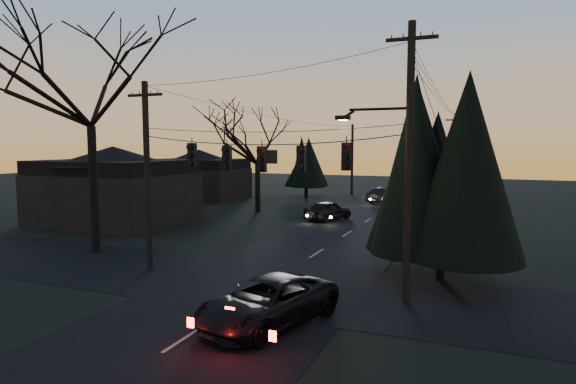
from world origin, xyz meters
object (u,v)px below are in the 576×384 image
at_px(evergreen_right, 443,177).
at_px(suv_near, 268,302).
at_px(utility_pole_far_r, 453,208).
at_px(sedan_oncoming_a, 328,210).
at_px(bare_tree_left, 89,74).
at_px(sedan_oncoming_b, 386,196).
at_px(utility_pole_right, 405,301).
at_px(utility_pole_left, 150,270).
at_px(utility_pole_far_l, 352,195).

distance_m(evergreen_right, suv_near, 9.53).
bearing_deg(utility_pole_far_r, evergreen_right, -87.84).
bearing_deg(sedan_oncoming_a, suv_near, 122.45).
distance_m(bare_tree_left, sedan_oncoming_b, 30.55).
bearing_deg(sedan_oncoming_a, sedan_oncoming_b, -79.60).
height_order(utility_pole_right, bare_tree_left, bare_tree_left).
relative_size(bare_tree_left, sedan_oncoming_a, 3.10).
height_order(utility_pole_right, utility_pole_left, utility_pole_right).
relative_size(utility_pole_far_r, utility_pole_far_l, 1.06).
bearing_deg(utility_pole_far_l, utility_pole_left, -90.00).
bearing_deg(utility_pole_far_r, utility_pole_far_l, 145.18).
bearing_deg(sedan_oncoming_b, utility_pole_far_l, -27.28).
height_order(utility_pole_left, utility_pole_far_r, same).
bearing_deg(utility_pole_far_l, sedan_oncoming_a, -80.62).
relative_size(utility_pole_left, utility_pole_far_r, 1.00).
bearing_deg(suv_near, utility_pole_far_l, 117.87).
height_order(bare_tree_left, sedan_oncoming_a, bare_tree_left).
relative_size(bare_tree_left, evergreen_right, 1.77).
distance_m(suv_near, sedan_oncoming_b, 33.47).
distance_m(utility_pole_right, sedan_oncoming_b, 30.02).
distance_m(sedan_oncoming_a, sedan_oncoming_b, 12.44).
xyz_separation_m(utility_pole_right, utility_pole_left, (-11.50, 0.00, 0.00)).
xyz_separation_m(utility_pole_far_r, utility_pole_far_l, (-11.50, 8.00, 0.00)).
bearing_deg(sedan_oncoming_b, utility_pole_far_r, -167.25).
relative_size(evergreen_right, sedan_oncoming_b, 1.68).
bearing_deg(utility_pole_left, bare_tree_left, 159.64).
bearing_deg(evergreen_right, utility_pole_far_r, 92.16).
height_order(evergreen_right, sedan_oncoming_a, evergreen_right).
bearing_deg(suv_near, bare_tree_left, 172.13).
xyz_separation_m(utility_pole_left, suv_near, (7.79, -4.03, 0.72)).
xyz_separation_m(utility_pole_right, evergreen_right, (0.92, 3.45, 4.37)).
xyz_separation_m(utility_pole_left, bare_tree_left, (-4.95, 1.84, 9.34)).
relative_size(utility_pole_far_l, suv_near, 1.54).
relative_size(utility_pole_left, evergreen_right, 1.13).
distance_m(utility_pole_right, evergreen_right, 5.64).
distance_m(utility_pole_right, bare_tree_left, 19.00).
distance_m(utility_pole_right, sedan_oncoming_a, 19.03).
bearing_deg(utility_pole_far_r, sedan_oncoming_b, 168.00).
relative_size(utility_pole_left, bare_tree_left, 0.64).
relative_size(utility_pole_right, sedan_oncoming_a, 2.32).
height_order(bare_tree_left, evergreen_right, bare_tree_left).
bearing_deg(utility_pole_left, utility_pole_right, 0.00).
relative_size(utility_pole_left, utility_pole_far_l, 1.06).
relative_size(utility_pole_far_r, suv_near, 1.63).
bearing_deg(evergreen_right, utility_pole_right, -104.99).
distance_m(suv_near, sedan_oncoming_a, 21.61).
bearing_deg(utility_pole_left, evergreen_right, 15.54).
xyz_separation_m(evergreen_right, sedan_oncoming_a, (-9.30, 13.61, -3.63)).
height_order(utility_pole_right, sedan_oncoming_b, utility_pole_right).
bearing_deg(utility_pole_far_l, utility_pole_right, -72.28).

